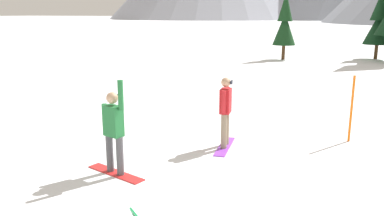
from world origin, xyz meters
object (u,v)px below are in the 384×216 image
(trail_marker_pole, at_px, (351,109))
(pine_tree_short, at_px, (379,22))
(snowboarder_foreground, at_px, (114,130))
(snowboarder_midground, at_px, (225,111))
(pine_tree_twin, at_px, (285,23))

(trail_marker_pole, bearing_deg, pine_tree_short, 87.22)
(snowboarder_foreground, height_order, snowboarder_midground, snowboarder_foreground)
(pine_tree_short, bearing_deg, snowboarder_foreground, -102.01)
(snowboarder_midground, bearing_deg, pine_tree_short, 80.42)
(snowboarder_foreground, distance_m, pine_tree_short, 26.40)
(snowboarder_foreground, distance_m, snowboarder_midground, 3.00)
(trail_marker_pole, height_order, pine_tree_short, pine_tree_short)
(trail_marker_pole, distance_m, pine_tree_short, 21.60)
(trail_marker_pole, relative_size, pine_tree_twin, 0.37)
(pine_tree_short, bearing_deg, snowboarder_midground, -99.58)
(snowboarder_midground, relative_size, trail_marker_pole, 1.01)
(trail_marker_pole, bearing_deg, snowboarder_foreground, -136.12)
(snowboarder_foreground, bearing_deg, snowboarder_midground, 58.49)
(snowboarder_foreground, relative_size, pine_tree_twin, 0.42)
(snowboarder_midground, distance_m, pine_tree_twin, 20.39)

